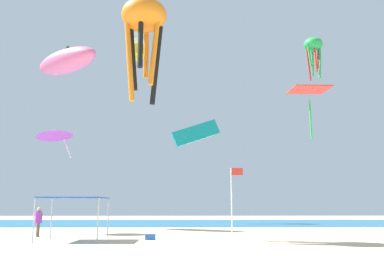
% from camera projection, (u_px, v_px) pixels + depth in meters
% --- Properties ---
extents(ground, '(110.00, 110.00, 0.10)m').
position_uv_depth(ground, '(214.00, 245.00, 20.62)').
color(ground, beige).
extents(ocean_strip, '(110.00, 18.50, 0.03)m').
position_uv_depth(ocean_strip, '(198.00, 223.00, 45.16)').
color(ocean_strip, '#1E6B93').
rests_on(ocean_strip, ground).
extents(canopy_tent, '(3.34, 2.93, 2.33)m').
position_uv_depth(canopy_tent, '(74.00, 199.00, 22.81)').
color(canopy_tent, '#B2B2B7').
rests_on(canopy_tent, ground).
extents(person_leftmost, '(0.42, 0.44, 1.78)m').
position_uv_depth(person_leftmost, '(39.00, 219.00, 25.44)').
color(person_leftmost, brown).
rests_on(person_leftmost, ground).
extents(banner_flag, '(0.61, 0.06, 3.70)m').
position_uv_depth(banner_flag, '(233.00, 198.00, 20.15)').
color(banner_flag, silver).
rests_on(banner_flag, ground).
extents(cooler_box, '(0.57, 0.37, 0.35)m').
position_uv_depth(cooler_box, '(150.00, 237.00, 23.09)').
color(cooler_box, blue).
rests_on(cooler_box, ground).
extents(kite_octopus_orange, '(3.10, 3.10, 6.65)m').
position_uv_depth(kite_octopus_orange, '(144.00, 21.00, 25.83)').
color(kite_octopus_orange, orange).
extents(kite_inflatable_pink, '(7.57, 6.57, 2.93)m').
position_uv_depth(kite_inflatable_pink, '(67.00, 61.00, 37.82)').
color(kite_inflatable_pink, pink).
extents(kite_diamond_red, '(2.21, 2.21, 3.03)m').
position_uv_depth(kite_diamond_red, '(309.00, 92.00, 24.66)').
color(kite_diamond_red, red).
extents(kite_parafoil_teal, '(5.51, 2.21, 3.45)m').
position_uv_depth(kite_parafoil_teal, '(196.00, 133.00, 46.00)').
color(kite_parafoil_teal, teal).
extents(kite_delta_purple, '(3.69, 3.68, 2.18)m').
position_uv_depth(kite_delta_purple, '(54.00, 133.00, 30.03)').
color(kite_delta_purple, purple).
extents(kite_box_white, '(2.17, 2.36, 3.66)m').
position_uv_depth(kite_box_white, '(137.00, 46.00, 50.27)').
color(kite_box_white, white).
extents(kite_octopus_green, '(2.92, 2.92, 5.15)m').
position_uv_depth(kite_octopus_green, '(313.00, 46.00, 49.29)').
color(kite_octopus_green, green).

